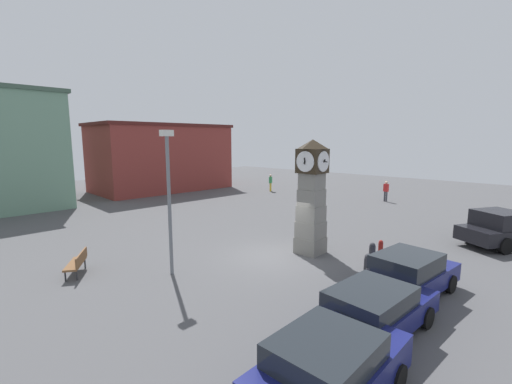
# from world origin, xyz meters

# --- Properties ---
(ground_plane) EXTENTS (76.05, 76.05, 0.00)m
(ground_plane) POSITION_xyz_m (0.00, 0.00, 0.00)
(ground_plane) COLOR #4C4C4F
(clock_tower) EXTENTS (1.47, 1.55, 5.39)m
(clock_tower) POSITION_xyz_m (1.68, -1.00, 2.72)
(clock_tower) COLOR slate
(clock_tower) RESTS_ON ground_plane
(bollard_near_tower) EXTENTS (0.28, 0.28, 1.12)m
(bollard_near_tower) POSITION_xyz_m (-0.94, -5.09, 0.57)
(bollard_near_tower) COLOR #333338
(bollard_near_tower) RESTS_ON ground_plane
(bollard_mid_row) EXTENTS (0.31, 0.31, 1.16)m
(bollard_mid_row) POSITION_xyz_m (0.17, -4.55, 0.59)
(bollard_mid_row) COLOR #333338
(bollard_mid_row) RESTS_ON ground_plane
(bollard_far_row) EXTENTS (0.26, 0.26, 1.14)m
(bollard_far_row) POSITION_xyz_m (1.67, -4.05, 0.58)
(bollard_far_row) COLOR #333338
(bollard_far_row) RESTS_ON ground_plane
(bollard_end_row) EXTENTS (0.20, 0.20, 0.94)m
(bollard_end_row) POSITION_xyz_m (2.90, -3.92, 0.48)
(bollard_end_row) COLOR maroon
(bollard_end_row) RESTS_ON ground_plane
(car_navy_sedan) EXTENTS (3.87, 2.06, 1.54)m
(car_navy_sedan) POSITION_xyz_m (-6.07, -6.55, 0.79)
(car_navy_sedan) COLOR navy
(car_navy_sedan) RESTS_ON ground_plane
(car_near_tower) EXTENTS (4.37, 2.29, 1.39)m
(car_near_tower) POSITION_xyz_m (-2.99, -6.14, 0.72)
(car_near_tower) COLOR navy
(car_near_tower) RESTS_ON ground_plane
(car_by_building) EXTENTS (4.21, 2.38, 1.52)m
(car_by_building) POSITION_xyz_m (0.16, -6.03, 0.77)
(car_by_building) COLOR navy
(car_by_building) RESTS_ON ground_plane
(pickup_truck) EXTENTS (5.76, 4.55, 1.85)m
(pickup_truck) POSITION_xyz_m (9.58, -7.99, 0.93)
(pickup_truck) COLOR black
(pickup_truck) RESTS_ON ground_plane
(bench) EXTENTS (1.34, 1.62, 0.90)m
(bench) POSITION_xyz_m (-6.87, 4.46, 0.52)
(bench) COLOR brown
(bench) RESTS_ON ground_plane
(pedestrian_near_bench) EXTENTS (0.35, 0.45, 1.79)m
(pedestrian_near_bench) POSITION_xyz_m (17.65, 1.69, 1.03)
(pedestrian_near_bench) COLOR #3F3F47
(pedestrian_near_bench) RESTS_ON ground_plane
(pedestrian_crossing_lot) EXTENTS (0.46, 0.37, 1.77)m
(pedestrian_crossing_lot) POSITION_xyz_m (15.45, 12.93, 1.02)
(pedestrian_crossing_lot) COLOR gold
(pedestrian_crossing_lot) RESTS_ON ground_plane
(street_lamp_near_road) EXTENTS (0.50, 0.24, 5.75)m
(street_lamp_near_road) POSITION_xyz_m (-4.29, 1.71, 3.36)
(street_lamp_near_road) COLOR slate
(street_lamp_near_road) RESTS_ON ground_plane
(storefront_low_left) EXTENTS (14.29, 8.57, 6.96)m
(storefront_low_left) POSITION_xyz_m (8.71, 22.59, 3.49)
(storefront_low_left) COLOR maroon
(storefront_low_left) RESTS_ON ground_plane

